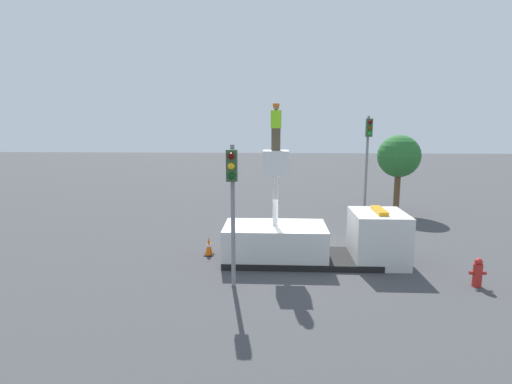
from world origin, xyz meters
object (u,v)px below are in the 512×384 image
Objects in this scene: traffic_light_across at (368,147)px; fire_hydrant at (478,273)px; traffic_light_pole at (232,188)px; worker at (276,127)px; traffic_cone_rear at (209,246)px; bucket_truck at (314,240)px; tree_left_bg at (399,157)px.

traffic_light_across is 5.90× the size of fire_hydrant.
fire_hydrant is at bearing 3.31° from traffic_light_pole.
worker reaches higher than traffic_cone_rear.
traffic_light_pole is at bearing -137.06° from bucket_truck.
tree_left_bg reaches higher than bucket_truck.
traffic_cone_rear is 13.66m from tree_left_bg.
traffic_light_across is 2.83m from tree_left_bg.
worker reaches higher than traffic_light_across.
traffic_light_pole reaches higher than bucket_truck.
worker is at bearing 62.88° from traffic_light_pole.
traffic_light_across is at bearing 57.34° from traffic_light_pole.
tree_left_bg is at bearing 53.35° from traffic_light_pole.
fire_hydrant is at bearing -18.32° from worker.
worker reaches higher than tree_left_bg.
traffic_light_across is at bearing -144.63° from tree_left_bg.
traffic_light_pole reaches higher than fire_hydrant.
traffic_light_across is 7.44× the size of traffic_cone_rear.
fire_hydrant is at bearing -80.88° from traffic_light_across.
tree_left_bg is (5.91, 9.14, 2.57)m from bucket_truck.
worker is 0.30× the size of traffic_light_across.
bucket_truck is 9.00m from traffic_light_across.
traffic_light_across is at bearing 55.50° from worker.
traffic_light_across is (6.58, 10.26, 0.74)m from traffic_light_pole.
traffic_cone_rear is (-7.93, -7.01, -3.73)m from traffic_light_across.
fire_hydrant is at bearing -16.32° from traffic_cone_rear.
worker is 0.37× the size of traffic_light_pole.
bucket_truck reaches higher than traffic_cone_rear.
traffic_light_pole is 12.21m from traffic_light_across.
fire_hydrant is 11.77m from tree_left_bg.
worker is 8.58m from fire_hydrant.
tree_left_bg is at bearing 50.90° from worker.
fire_hydrant is (8.15, 0.47, -2.88)m from traffic_light_pole.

